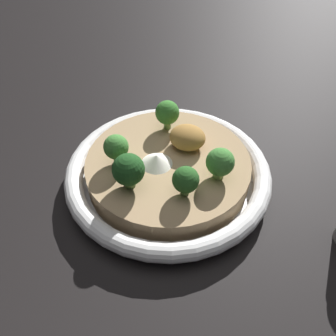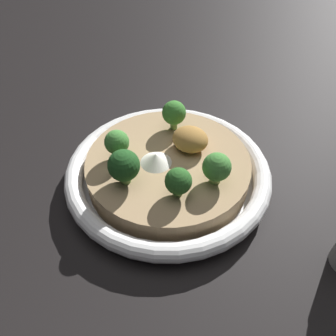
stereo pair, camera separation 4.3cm
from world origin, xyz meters
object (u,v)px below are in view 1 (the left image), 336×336
at_px(broccoli_right, 116,148).
at_px(broccoli_back_right, 129,170).
at_px(risotto_bowl, 168,171).
at_px(broccoli_back, 186,180).
at_px(broccoli_front, 167,113).
at_px(broccoli_back_left, 220,163).

distance_m(broccoli_right, broccoli_back_right, 0.04).
relative_size(risotto_bowl, broccoli_back_right, 5.97).
height_order(broccoli_back, broccoli_front, broccoli_front).
bearing_deg(broccoli_back_left, risotto_bowl, -5.69).
height_order(broccoli_right, broccoli_back_left, same).
distance_m(broccoli_back_right, broccoli_front, 0.12).
height_order(risotto_bowl, broccoli_front, broccoli_front).
xyz_separation_m(broccoli_back, broccoli_front, (0.06, -0.11, 0.00)).
bearing_deg(broccoli_back, broccoli_right, -11.25).
height_order(broccoli_back_left, broccoli_back_right, broccoli_back_right).
xyz_separation_m(broccoli_back, broccoli_right, (0.10, -0.02, 0.00)).
bearing_deg(broccoli_back_right, broccoli_back, -169.55).
bearing_deg(broccoli_back_left, broccoli_back_right, 28.93).
xyz_separation_m(risotto_bowl, broccoli_back_left, (-0.07, 0.01, 0.04)).
height_order(risotto_bowl, broccoli_back_right, broccoli_back_right).
height_order(broccoli_back, broccoli_back_left, broccoli_back_left).
distance_m(risotto_bowl, broccoli_back, 0.07).
bearing_deg(broccoli_back_right, broccoli_front, -90.73).
xyz_separation_m(broccoli_back_right, broccoli_front, (-0.00, -0.12, -0.00)).
relative_size(broccoli_right, broccoli_back_left, 1.00).
xyz_separation_m(broccoli_right, broccoli_front, (-0.03, -0.09, 0.00)).
bearing_deg(broccoli_front, broccoli_back, 120.33).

